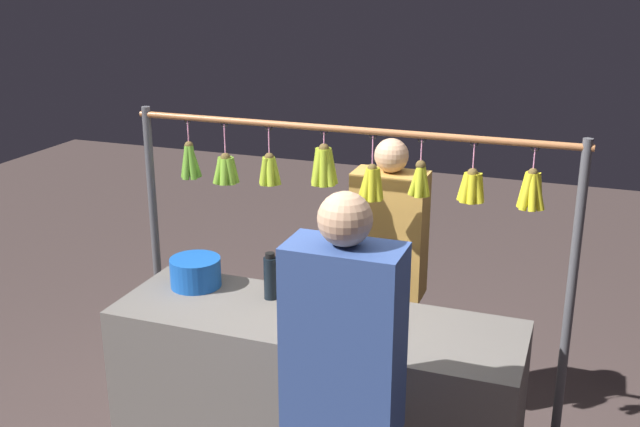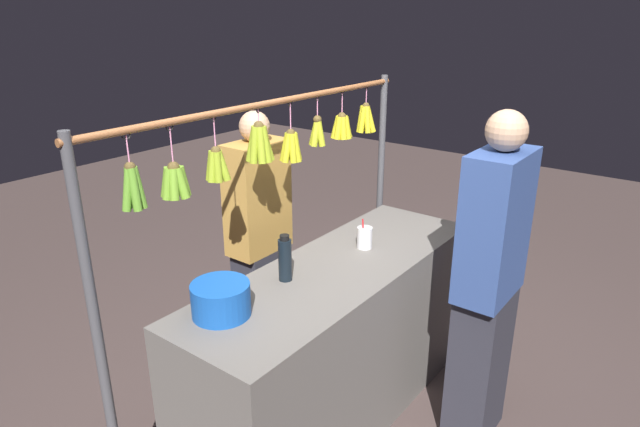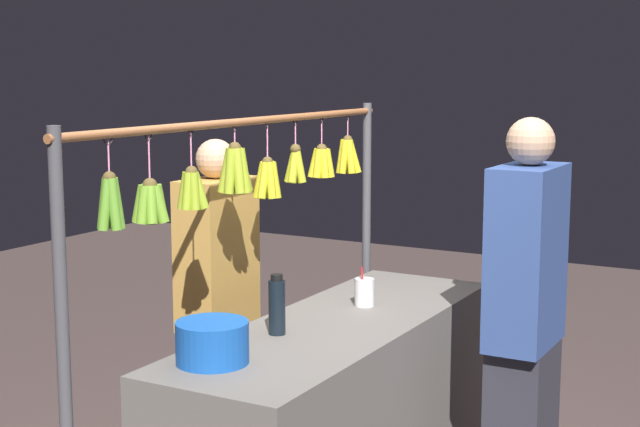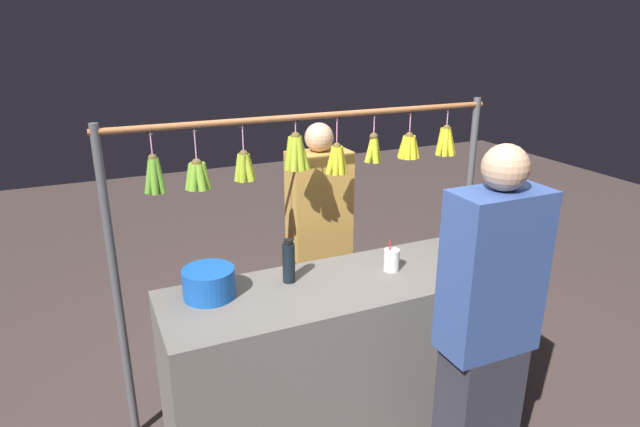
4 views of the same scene
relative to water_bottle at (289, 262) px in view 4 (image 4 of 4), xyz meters
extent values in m
plane|color=#453734|center=(-0.27, 0.12, -1.02)|extent=(12.00, 12.00, 0.00)
cube|color=#66605B|center=(-0.27, 0.12, -0.57)|extent=(1.89, 0.61, 0.91)
cylinder|color=#4C4C51|center=(-1.35, -0.29, -0.15)|extent=(0.04, 0.04, 1.74)
cylinder|color=#4C4C51|center=(0.82, -0.29, -0.15)|extent=(0.04, 0.04, 1.74)
cylinder|color=#9E6038|center=(-0.27, -0.29, 0.68)|extent=(2.23, 0.03, 0.03)
torus|color=black|center=(-1.14, -0.29, 0.66)|extent=(0.04, 0.01, 0.04)
cylinder|color=pink|center=(-1.14, -0.29, 0.60)|extent=(0.01, 0.01, 0.11)
sphere|color=brown|center=(-1.14, -0.29, 0.54)|extent=(0.05, 0.05, 0.05)
cylinder|color=gold|center=(-1.11, -0.30, 0.46)|extent=(0.06, 0.04, 0.17)
cylinder|color=gold|center=(-1.12, -0.27, 0.46)|extent=(0.06, 0.06, 0.17)
cylinder|color=gold|center=(-1.15, -0.27, 0.46)|extent=(0.05, 0.08, 0.17)
cylinder|color=gold|center=(-1.17, -0.28, 0.46)|extent=(0.07, 0.05, 0.17)
cylinder|color=gold|center=(-1.17, -0.31, 0.46)|extent=(0.05, 0.04, 0.17)
cylinder|color=gold|center=(-1.14, -0.32, 0.46)|extent=(0.04, 0.06, 0.17)
cylinder|color=gold|center=(-1.12, -0.32, 0.46)|extent=(0.05, 0.05, 0.17)
torus|color=black|center=(-0.88, -0.29, 0.66)|extent=(0.04, 0.02, 0.04)
cylinder|color=pink|center=(-0.88, -0.29, 0.59)|extent=(0.01, 0.01, 0.14)
sphere|color=brown|center=(-0.88, -0.29, 0.52)|extent=(0.05, 0.05, 0.05)
cylinder|color=gold|center=(-0.85, -0.29, 0.45)|extent=(0.07, 0.04, 0.14)
cylinder|color=gold|center=(-0.86, -0.27, 0.45)|extent=(0.05, 0.06, 0.14)
cylinder|color=gold|center=(-0.88, -0.26, 0.45)|extent=(0.04, 0.06, 0.14)
cylinder|color=gold|center=(-0.91, -0.28, 0.45)|extent=(0.07, 0.05, 0.14)
cylinder|color=gold|center=(-0.91, -0.30, 0.45)|extent=(0.05, 0.04, 0.14)
cylinder|color=gold|center=(-0.88, -0.33, 0.45)|extent=(0.04, 0.07, 0.14)
cylinder|color=gold|center=(-0.86, -0.32, 0.45)|extent=(0.06, 0.06, 0.14)
torus|color=black|center=(-0.64, -0.29, 0.66)|extent=(0.04, 0.01, 0.04)
cylinder|color=pink|center=(-0.64, -0.29, 0.60)|extent=(0.01, 0.01, 0.12)
sphere|color=brown|center=(-0.64, -0.29, 0.54)|extent=(0.05, 0.05, 0.05)
cylinder|color=#AEB825|center=(-0.62, -0.29, 0.46)|extent=(0.07, 0.04, 0.15)
cylinder|color=#AEB825|center=(-0.64, -0.28, 0.46)|extent=(0.04, 0.07, 0.15)
cylinder|color=#AEB825|center=(-0.66, -0.29, 0.46)|extent=(0.06, 0.04, 0.15)
cylinder|color=#AEB825|center=(-0.64, -0.31, 0.46)|extent=(0.04, 0.07, 0.16)
torus|color=black|center=(-0.41, -0.29, 0.66)|extent=(0.04, 0.01, 0.04)
cylinder|color=pink|center=(-0.41, -0.29, 0.58)|extent=(0.01, 0.01, 0.16)
sphere|color=brown|center=(-0.41, -0.29, 0.50)|extent=(0.05, 0.05, 0.05)
cylinder|color=gold|center=(-0.38, -0.29, 0.42)|extent=(0.07, 0.04, 0.16)
cylinder|color=gold|center=(-0.39, -0.27, 0.42)|extent=(0.05, 0.06, 0.16)
cylinder|color=gold|center=(-0.41, -0.26, 0.42)|extent=(0.04, 0.06, 0.16)
cylinder|color=gold|center=(-0.43, -0.28, 0.42)|extent=(0.06, 0.05, 0.16)
cylinder|color=gold|center=(-0.43, -0.31, 0.42)|extent=(0.05, 0.05, 0.16)
cylinder|color=gold|center=(-0.41, -0.32, 0.42)|extent=(0.04, 0.06, 0.16)
cylinder|color=gold|center=(-0.39, -0.32, 0.42)|extent=(0.05, 0.06, 0.16)
torus|color=black|center=(-0.16, -0.29, 0.66)|extent=(0.04, 0.02, 0.04)
cylinder|color=pink|center=(-0.16, -0.29, 0.62)|extent=(0.01, 0.01, 0.08)
sphere|color=brown|center=(-0.16, -0.29, 0.57)|extent=(0.05, 0.05, 0.05)
cylinder|color=#9AB127|center=(-0.13, -0.29, 0.48)|extent=(0.06, 0.04, 0.18)
cylinder|color=#9AB127|center=(-0.14, -0.27, 0.48)|extent=(0.06, 0.07, 0.19)
cylinder|color=#9AB127|center=(-0.17, -0.26, 0.48)|extent=(0.05, 0.07, 0.19)
cylinder|color=#9AB127|center=(-0.19, -0.28, 0.48)|extent=(0.08, 0.06, 0.19)
cylinder|color=#9AB127|center=(-0.19, -0.31, 0.48)|extent=(0.07, 0.06, 0.19)
cylinder|color=#9AB127|center=(-0.17, -0.33, 0.48)|extent=(0.05, 0.07, 0.19)
cylinder|color=#9AB127|center=(-0.14, -0.32, 0.48)|extent=(0.06, 0.07, 0.19)
torus|color=black|center=(0.12, -0.29, 0.66)|extent=(0.04, 0.02, 0.04)
cylinder|color=pink|center=(0.12, -0.29, 0.58)|extent=(0.01, 0.01, 0.15)
sphere|color=brown|center=(0.12, -0.29, 0.51)|extent=(0.05, 0.05, 0.05)
cylinder|color=#96AF27|center=(0.15, -0.29, 0.44)|extent=(0.06, 0.04, 0.14)
cylinder|color=#96AF27|center=(0.14, -0.27, 0.44)|extent=(0.05, 0.05, 0.15)
cylinder|color=#96AF27|center=(0.11, -0.27, 0.44)|extent=(0.06, 0.07, 0.15)
cylinder|color=#96AF27|center=(0.10, -0.30, 0.44)|extent=(0.07, 0.04, 0.15)
cylinder|color=#96AF27|center=(0.11, -0.32, 0.44)|extent=(0.05, 0.06, 0.15)
cylinder|color=#96AF27|center=(0.14, -0.32, 0.44)|extent=(0.05, 0.06, 0.15)
torus|color=black|center=(0.37, -0.29, 0.66)|extent=(0.04, 0.01, 0.04)
cylinder|color=pink|center=(0.37, -0.29, 0.57)|extent=(0.01, 0.01, 0.17)
sphere|color=brown|center=(0.37, -0.29, 0.48)|extent=(0.05, 0.05, 0.05)
cylinder|color=#6EA22C|center=(0.40, -0.30, 0.42)|extent=(0.07, 0.04, 0.14)
cylinder|color=#6EA22C|center=(0.39, -0.27, 0.42)|extent=(0.07, 0.06, 0.14)
cylinder|color=#6EA22C|center=(0.36, -0.26, 0.42)|extent=(0.05, 0.07, 0.14)
cylinder|color=#6EA22C|center=(0.34, -0.28, 0.42)|extent=(0.06, 0.05, 0.14)
cylinder|color=#6EA22C|center=(0.34, -0.31, 0.42)|extent=(0.06, 0.05, 0.14)
cylinder|color=#6EA22C|center=(0.36, -0.33, 0.42)|extent=(0.05, 0.06, 0.14)
cylinder|color=#6EA22C|center=(0.39, -0.32, 0.42)|extent=(0.06, 0.06, 0.14)
torus|color=black|center=(0.58, -0.29, 0.66)|extent=(0.04, 0.02, 0.04)
cylinder|color=pink|center=(0.58, -0.29, 0.59)|extent=(0.01, 0.01, 0.13)
sphere|color=brown|center=(0.58, -0.29, 0.53)|extent=(0.05, 0.05, 0.05)
cylinder|color=#609E2D|center=(0.60, -0.30, 0.44)|extent=(0.07, 0.04, 0.18)
cylinder|color=#609E2D|center=(0.58, -0.27, 0.44)|extent=(0.04, 0.06, 0.18)
cylinder|color=#609E2D|center=(0.56, -0.28, 0.44)|extent=(0.05, 0.05, 0.18)
cylinder|color=#609E2D|center=(0.56, -0.31, 0.44)|extent=(0.07, 0.07, 0.18)
cylinder|color=#609E2D|center=(0.58, -0.32, 0.44)|extent=(0.04, 0.06, 0.18)
cylinder|color=black|center=(0.00, 0.00, -0.01)|extent=(0.06, 0.06, 0.21)
cylinder|color=black|center=(0.00, 0.00, 0.11)|extent=(0.05, 0.05, 0.02)
cylinder|color=#1853B3|center=(0.41, -0.01, -0.04)|extent=(0.25, 0.25, 0.15)
cylinder|color=silver|center=(-0.55, 0.10, -0.05)|extent=(0.08, 0.08, 0.12)
cylinder|color=red|center=(-0.54, 0.10, -0.03)|extent=(0.01, 0.02, 0.17)
cube|color=#2D2D38|center=(-0.42, -0.58, -0.64)|extent=(0.31, 0.21, 0.76)
cube|color=#BF8C3F|center=(-0.42, -0.58, 0.07)|extent=(0.38, 0.21, 0.67)
sphere|color=tan|center=(-0.42, -0.58, 0.50)|extent=(0.18, 0.18, 0.18)
cube|color=#2D2D38|center=(-0.62, 0.77, -0.61)|extent=(0.33, 0.22, 0.82)
cube|color=#334C8C|center=(-0.62, 0.77, 0.16)|extent=(0.41, 0.22, 0.72)
sphere|color=tan|center=(-0.62, 0.77, 0.61)|extent=(0.19, 0.19, 0.19)
camera|label=1|loc=(-1.37, 3.04, 1.42)|focal=42.46mm
camera|label=2|loc=(1.78, 1.56, 1.11)|focal=30.78mm
camera|label=3|loc=(2.95, 1.84, 0.89)|focal=52.96mm
camera|label=4|loc=(0.87, 2.35, 1.15)|focal=30.38mm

